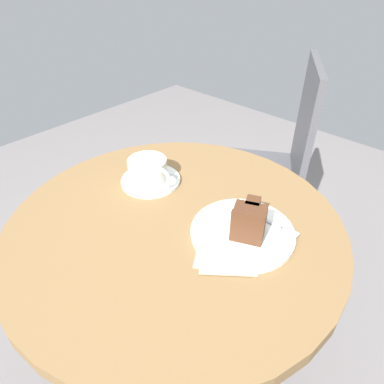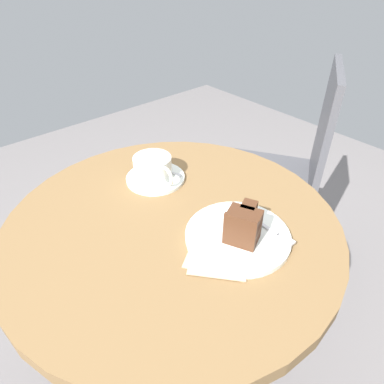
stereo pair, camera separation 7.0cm
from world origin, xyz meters
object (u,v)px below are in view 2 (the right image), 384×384
Objects in this scene: coffee_cup at (153,167)px; napkin at (219,254)px; saucer at (156,178)px; teaspoon at (170,172)px; cake_plate at (238,236)px; cake_slice at (243,225)px; fork at (270,230)px; cafe_chair at (292,163)px.

napkin is at bearing -11.65° from coffee_cup.
saucer reaches higher than napkin.
saucer is 0.04m from teaspoon.
cake_slice is (0.01, -0.00, 0.04)m from cake_plate.
fork is at bearing 68.00° from cake_slice.
coffee_cup is 1.49× the size of cake_slice.
cake_slice reaches higher than saucer.
fork is 0.68m from cafe_chair.
teaspoon is (0.01, 0.04, -0.03)m from coffee_cup.
saucer is 0.31m from napkin.
saucer is at bearing -33.92° from cafe_chair.
napkin is (0.31, -0.06, -0.04)m from coffee_cup.
teaspoon is 0.31m from napkin.
teaspoon is at bearing 71.63° from coffee_cup.
teaspoon is 1.06× the size of cake_slice.
cake_slice is 0.73m from cafe_chair.
fork reaches higher than cake_plate.
teaspoon is at bearing -33.03° from cafe_chair.
coffee_cup is 0.76× the size of napkin.
saucer is 0.30m from cake_plate.
cake_plate is at bearing -0.34° from saucer.
cake_plate is at bearing -8.04° from cafe_chair.
cafe_chair is at bearing 111.81° from napkin.
cake_slice is (0.30, -0.05, 0.04)m from teaspoon.
saucer is 0.69× the size of cake_plate.
napkin is at bearing -12.23° from saucer.
cafe_chair is (-0.28, 0.63, -0.23)m from cake_slice.
saucer is 1.15× the size of coffee_cup.
saucer is at bearing -120.24° from teaspoon.
fork is at bearing -2.79° from cafe_chair.
cafe_chair is at bearing 119.56° from fork.
teaspoon is at bearing -176.06° from fork.
napkin is 0.77m from cafe_chair.
napkin is at bearing -102.80° from fork.
fork is 0.17× the size of cafe_chair.
cafe_chair reaches higher than saucer.
fork is 0.88× the size of napkin.
teaspoon is 0.31m from cake_slice.
coffee_cup is 0.32m from cake_slice.
cake_slice is at bearing -23.84° from teaspoon.
teaspoon is 0.33m from fork.
teaspoon is 0.61× the size of fork.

